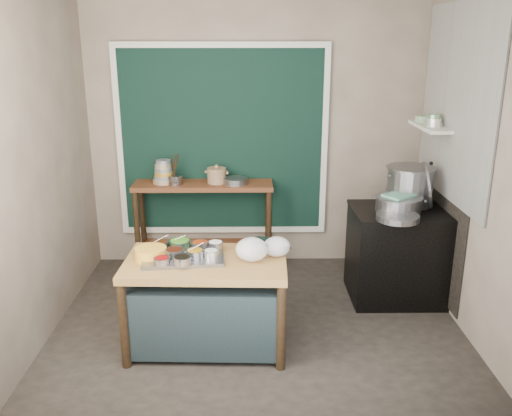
{
  "coord_description": "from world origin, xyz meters",
  "views": [
    {
      "loc": [
        -0.07,
        -4.19,
        2.39
      ],
      "look_at": [
        -0.01,
        0.25,
        1.0
      ],
      "focal_mm": 38.0,
      "sensor_mm": 36.0,
      "label": 1
    }
  ],
  "objects_px": {
    "utensil_cup": "(175,180)",
    "ceramic_crock": "(217,176)",
    "back_counter": "(204,226)",
    "condiment_tray": "(183,256)",
    "saucepan": "(261,248)",
    "stock_pot": "(410,186)",
    "stove_block": "(399,255)",
    "steamer": "(398,204)",
    "yellow_basin": "(151,254)",
    "prep_table": "(207,303)"
  },
  "relations": [
    {
      "from": "back_counter",
      "to": "steamer",
      "type": "distance_m",
      "value": 2.05
    },
    {
      "from": "stove_block",
      "to": "ceramic_crock",
      "type": "distance_m",
      "value": 1.99
    },
    {
      "from": "back_counter",
      "to": "stock_pot",
      "type": "height_order",
      "value": "stock_pot"
    },
    {
      "from": "stock_pot",
      "to": "steamer",
      "type": "bearing_deg",
      "value": -125.46
    },
    {
      "from": "back_counter",
      "to": "condiment_tray",
      "type": "distance_m",
      "value": 1.57
    },
    {
      "from": "stove_block",
      "to": "yellow_basin",
      "type": "relative_size",
      "value": 3.67
    },
    {
      "from": "prep_table",
      "to": "ceramic_crock",
      "type": "bearing_deg",
      "value": 91.97
    },
    {
      "from": "stock_pot",
      "to": "steamer",
      "type": "height_order",
      "value": "stock_pot"
    },
    {
      "from": "back_counter",
      "to": "ceramic_crock",
      "type": "height_order",
      "value": "ceramic_crock"
    },
    {
      "from": "stove_block",
      "to": "condiment_tray",
      "type": "bearing_deg",
      "value": -157.37
    },
    {
      "from": "saucepan",
      "to": "stock_pot",
      "type": "distance_m",
      "value": 1.72
    },
    {
      "from": "prep_table",
      "to": "stock_pot",
      "type": "relative_size",
      "value": 2.68
    },
    {
      "from": "prep_table",
      "to": "steamer",
      "type": "xyz_separation_m",
      "value": [
        1.7,
        0.8,
        0.58
      ]
    },
    {
      "from": "yellow_basin",
      "to": "steamer",
      "type": "xyz_separation_m",
      "value": [
        2.12,
        0.78,
        0.15
      ]
    },
    {
      "from": "back_counter",
      "to": "steamer",
      "type": "xyz_separation_m",
      "value": [
        1.84,
        -0.78,
        0.48
      ]
    },
    {
      "from": "saucepan",
      "to": "utensil_cup",
      "type": "distance_m",
      "value": 1.67
    },
    {
      "from": "stove_block",
      "to": "stock_pot",
      "type": "relative_size",
      "value": 1.93
    },
    {
      "from": "yellow_basin",
      "to": "stock_pot",
      "type": "distance_m",
      "value": 2.51
    },
    {
      "from": "back_counter",
      "to": "condiment_tray",
      "type": "height_order",
      "value": "back_counter"
    },
    {
      "from": "utensil_cup",
      "to": "steamer",
      "type": "xyz_separation_m",
      "value": [
        2.12,
        -0.72,
        -0.05
      ]
    },
    {
      "from": "steamer",
      "to": "back_counter",
      "type": "bearing_deg",
      "value": 157.1
    },
    {
      "from": "stock_pot",
      "to": "condiment_tray",
      "type": "bearing_deg",
      "value": -154.24
    },
    {
      "from": "prep_table",
      "to": "saucepan",
      "type": "bearing_deg",
      "value": 15.62
    },
    {
      "from": "condiment_tray",
      "to": "saucepan",
      "type": "xyz_separation_m",
      "value": [
        0.61,
        0.06,
        0.04
      ]
    },
    {
      "from": "yellow_basin",
      "to": "ceramic_crock",
      "type": "distance_m",
      "value": 1.63
    },
    {
      "from": "ceramic_crock",
      "to": "stock_pot",
      "type": "distance_m",
      "value": 1.94
    },
    {
      "from": "condiment_tray",
      "to": "saucepan",
      "type": "relative_size",
      "value": 2.92
    },
    {
      "from": "back_counter",
      "to": "yellow_basin",
      "type": "xyz_separation_m",
      "value": [
        -0.28,
        -1.56,
        0.32
      ]
    },
    {
      "from": "utensil_cup",
      "to": "ceramic_crock",
      "type": "height_order",
      "value": "ceramic_crock"
    },
    {
      "from": "yellow_basin",
      "to": "saucepan",
      "type": "xyz_separation_m",
      "value": [
        0.86,
        0.09,
        0.01
      ]
    },
    {
      "from": "utensil_cup",
      "to": "stock_pot",
      "type": "xyz_separation_m",
      "value": [
        2.28,
        -0.5,
        0.06
      ]
    },
    {
      "from": "prep_table",
      "to": "condiment_tray",
      "type": "relative_size",
      "value": 2.02
    },
    {
      "from": "stock_pot",
      "to": "utensil_cup",
      "type": "bearing_deg",
      "value": 167.54
    },
    {
      "from": "saucepan",
      "to": "stock_pot",
      "type": "relative_size",
      "value": 0.45
    },
    {
      "from": "yellow_basin",
      "to": "utensil_cup",
      "type": "distance_m",
      "value": 1.52
    },
    {
      "from": "yellow_basin",
      "to": "stove_block",
      "type": "bearing_deg",
      "value": 20.85
    },
    {
      "from": "condiment_tray",
      "to": "ceramic_crock",
      "type": "xyz_separation_m",
      "value": [
        0.18,
        1.54,
        0.26
      ]
    },
    {
      "from": "steamer",
      "to": "condiment_tray",
      "type": "bearing_deg",
      "value": -157.94
    },
    {
      "from": "saucepan",
      "to": "ceramic_crock",
      "type": "xyz_separation_m",
      "value": [
        -0.43,
        1.47,
        0.21
      ]
    },
    {
      "from": "back_counter",
      "to": "stock_pot",
      "type": "distance_m",
      "value": 2.15
    },
    {
      "from": "condiment_tray",
      "to": "prep_table",
      "type": "bearing_deg",
      "value": -13.24
    },
    {
      "from": "utensil_cup",
      "to": "back_counter",
      "type": "bearing_deg",
      "value": 10.65
    },
    {
      "from": "utensil_cup",
      "to": "yellow_basin",
      "type": "bearing_deg",
      "value": -90.18
    },
    {
      "from": "prep_table",
      "to": "back_counter",
      "type": "distance_m",
      "value": 1.59
    },
    {
      "from": "back_counter",
      "to": "utensil_cup",
      "type": "xyz_separation_m",
      "value": [
        -0.28,
        -0.05,
        0.52
      ]
    },
    {
      "from": "condiment_tray",
      "to": "saucepan",
      "type": "distance_m",
      "value": 0.61
    },
    {
      "from": "back_counter",
      "to": "steamer",
      "type": "relative_size",
      "value": 3.31
    },
    {
      "from": "stove_block",
      "to": "steamer",
      "type": "distance_m",
      "value": 0.53
    },
    {
      "from": "saucepan",
      "to": "steamer",
      "type": "relative_size",
      "value": 0.48
    },
    {
      "from": "ceramic_crock",
      "to": "back_counter",
      "type": "bearing_deg",
      "value": 179.34
    }
  ]
}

